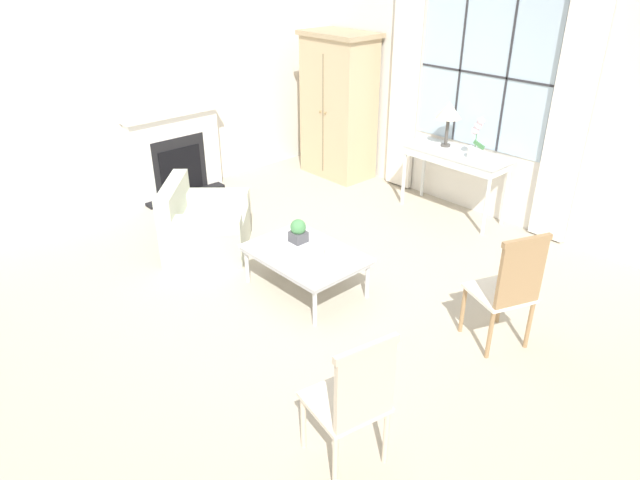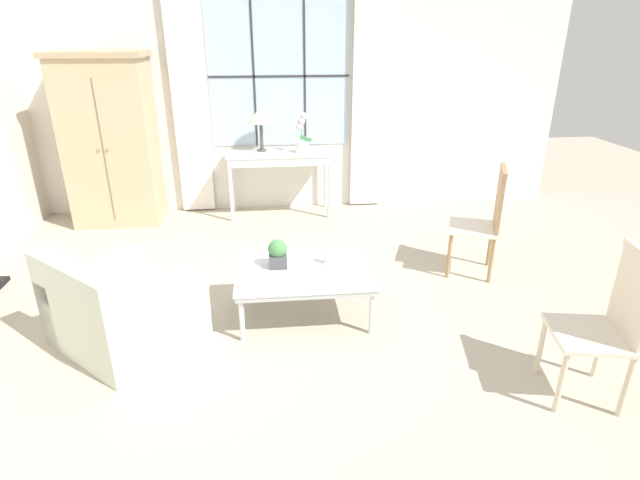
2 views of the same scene
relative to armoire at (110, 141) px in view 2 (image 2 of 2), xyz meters
name	(u,v)px [view 2 (image 2 of 2)]	position (x,y,z in m)	size (l,w,h in m)	color
ground_plane	(297,328)	(2.01, -2.66, -0.99)	(14.00, 14.00, 0.00)	#B2A893
wall_back_windowed	(280,98)	(2.01, 0.36, 0.41)	(7.20, 0.14, 2.80)	silver
armoire	(110,141)	(0.00, 0.00, 0.00)	(1.05, 0.64, 1.97)	tan
console_table	(279,159)	(1.97, 0.04, -0.27)	(1.28, 0.48, 0.81)	silver
table_lamp	(261,116)	(1.76, 0.10, 0.24)	(0.30, 0.30, 0.54)	#4C4742
potted_orchid	(302,137)	(2.25, -0.02, 0.00)	(0.20, 0.16, 0.48)	white
armchair_upholstered	(122,312)	(0.71, -2.70, -0.73)	(1.24, 1.24, 0.76)	beige
side_chair_wooden	(486,216)	(3.84, -1.85, -0.41)	(0.57, 0.57, 1.06)	white
accent_chair_wooden	(610,319)	(3.87, -3.63, -0.42)	(0.52, 0.52, 1.02)	beige
coffee_table	(304,274)	(2.08, -2.45, -0.62)	(1.09, 0.76, 0.41)	silver
potted_plant_small	(278,253)	(1.88, -2.36, -0.46)	(0.15, 0.15, 0.23)	#4C4C51
pillar_candle	(328,257)	(2.29, -2.35, -0.52)	(0.10, 0.10, 0.14)	silver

